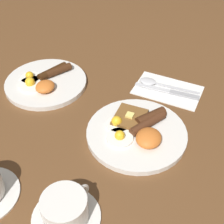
# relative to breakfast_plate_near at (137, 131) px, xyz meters

# --- Properties ---
(ground_plane) EXTENTS (3.00, 3.00, 0.00)m
(ground_plane) POSITION_rel_breakfast_plate_near_xyz_m (-0.00, 0.00, -0.01)
(ground_plane) COLOR brown
(breakfast_plate_near) EXTENTS (0.26, 0.26, 0.05)m
(breakfast_plate_near) POSITION_rel_breakfast_plate_near_xyz_m (0.00, 0.00, 0.00)
(breakfast_plate_near) COLOR silver
(breakfast_plate_near) RESTS_ON ground_plane
(breakfast_plate_far) EXTENTS (0.25, 0.25, 0.04)m
(breakfast_plate_far) POSITION_rel_breakfast_plate_near_xyz_m (0.08, 0.34, -0.00)
(breakfast_plate_far) COLOR silver
(breakfast_plate_far) RESTS_ON ground_plane
(teacup_near) EXTENTS (0.14, 0.14, 0.06)m
(teacup_near) POSITION_rel_breakfast_plate_near_xyz_m (-0.28, 0.04, 0.02)
(teacup_near) COLOR silver
(teacup_near) RESTS_ON ground_plane
(napkin) EXTENTS (0.13, 0.20, 0.01)m
(napkin) POSITION_rel_breakfast_plate_near_xyz_m (0.22, -0.01, -0.01)
(napkin) COLOR white
(napkin) RESTS_ON ground_plane
(knife) EXTENTS (0.03, 0.20, 0.01)m
(knife) POSITION_rel_breakfast_plate_near_xyz_m (0.21, -0.03, -0.01)
(knife) COLOR silver
(knife) RESTS_ON napkin
(spoon) EXTENTS (0.04, 0.19, 0.01)m
(spoon) POSITION_rel_breakfast_plate_near_xyz_m (0.23, 0.03, -0.00)
(spoon) COLOR silver
(spoon) RESTS_ON napkin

